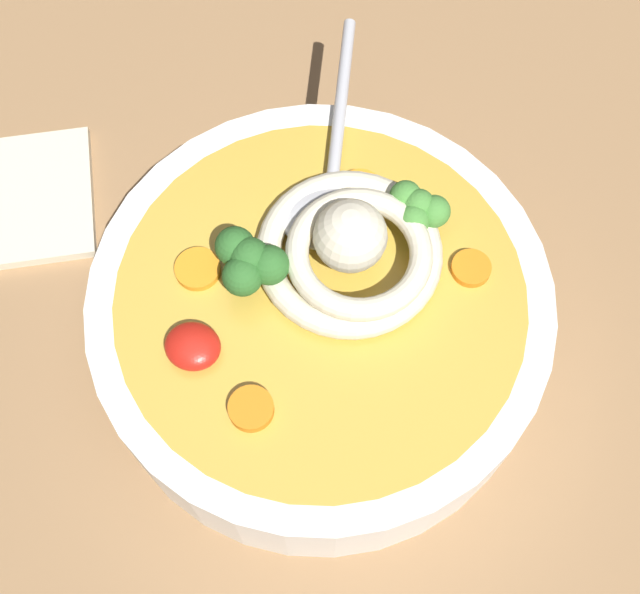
% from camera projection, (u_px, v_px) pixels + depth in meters
% --- Properties ---
extents(table_slab, '(1.30, 1.30, 0.04)m').
position_uv_depth(table_slab, '(337.00, 306.00, 0.60)').
color(table_slab, '#936D47').
rests_on(table_slab, ground).
extents(soup_bowl, '(0.27, 0.27, 0.07)m').
position_uv_depth(soup_bowl, '(320.00, 319.00, 0.54)').
color(soup_bowl, white).
rests_on(soup_bowl, table_slab).
extents(noodle_pile, '(0.12, 0.12, 0.05)m').
position_uv_depth(noodle_pile, '(352.00, 249.00, 0.51)').
color(noodle_pile, beige).
rests_on(noodle_pile, soup_bowl).
extents(soup_spoon, '(0.07, 0.18, 0.02)m').
position_uv_depth(soup_spoon, '(330.00, 198.00, 0.53)').
color(soup_spoon, '#B7B7BC').
rests_on(soup_spoon, soup_bowl).
extents(chili_sauce_dollop, '(0.03, 0.03, 0.01)m').
position_uv_depth(chili_sauce_dollop, '(193.00, 346.00, 0.49)').
color(chili_sauce_dollop, red).
rests_on(chili_sauce_dollop, soup_bowl).
extents(broccoli_floret_far, '(0.05, 0.04, 0.04)m').
position_uv_depth(broccoli_floret_far, '(249.00, 262.00, 0.49)').
color(broccoli_floret_far, '#7A9E60').
rests_on(broccoli_floret_far, soup_bowl).
extents(broccoli_floret_front, '(0.04, 0.03, 0.03)m').
position_uv_depth(broccoli_floret_front, '(418.00, 209.00, 0.51)').
color(broccoli_floret_front, '#7A9E60').
rests_on(broccoli_floret_front, soup_bowl).
extents(carrot_slice_left, '(0.03, 0.03, 0.01)m').
position_uv_depth(carrot_slice_left, '(359.00, 190.00, 0.54)').
color(carrot_slice_left, orange).
rests_on(carrot_slice_left, soup_bowl).
extents(carrot_slice_center, '(0.03, 0.03, 0.01)m').
position_uv_depth(carrot_slice_center, '(251.00, 409.00, 0.48)').
color(carrot_slice_center, orange).
rests_on(carrot_slice_center, soup_bowl).
extents(carrot_slice_near_spoon, '(0.02, 0.02, 0.01)m').
position_uv_depth(carrot_slice_near_spoon, '(471.00, 268.00, 0.51)').
color(carrot_slice_near_spoon, orange).
rests_on(carrot_slice_near_spoon, soup_bowl).
extents(carrot_slice_extra_b, '(0.03, 0.03, 0.01)m').
position_uv_depth(carrot_slice_extra_b, '(198.00, 269.00, 0.51)').
color(carrot_slice_extra_b, orange).
rests_on(carrot_slice_extra_b, soup_bowl).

